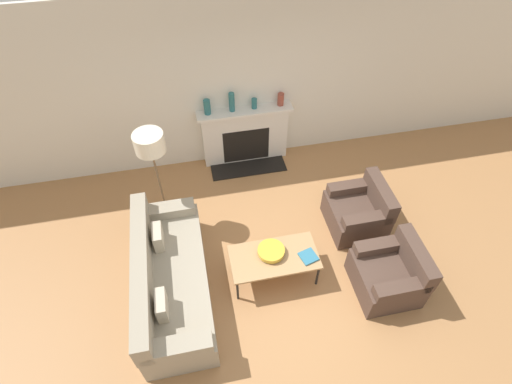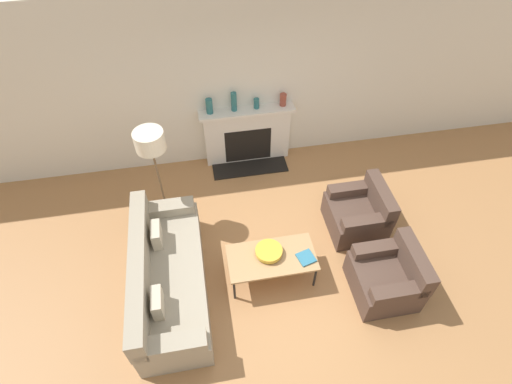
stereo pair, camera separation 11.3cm
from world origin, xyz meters
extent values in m
plane|color=#A87547|center=(0.00, 0.00, 0.00)|extent=(18.00, 18.00, 0.00)
cube|color=silver|center=(0.00, 2.75, 1.45)|extent=(18.00, 0.06, 2.90)
cube|color=silver|center=(-0.18, 2.62, 0.50)|extent=(1.44, 0.20, 1.00)
cube|color=black|center=(-0.18, 2.53, 0.37)|extent=(0.79, 0.04, 0.65)
cube|color=black|center=(-0.18, 2.34, 0.01)|extent=(1.30, 0.40, 0.02)
cube|color=silver|center=(-0.18, 2.59, 1.03)|extent=(1.56, 0.28, 0.05)
cube|color=#9E937F|center=(-1.58, 0.19, 0.23)|extent=(0.86, 2.20, 0.46)
cube|color=#9E937F|center=(-1.92, 0.19, 0.65)|extent=(0.20, 2.20, 0.39)
cube|color=#9E937F|center=(-1.58, -0.80, 0.54)|extent=(0.79, 0.22, 0.16)
cube|color=#9E937F|center=(-1.58, 1.18, 0.54)|extent=(0.79, 0.22, 0.16)
cube|color=#C0B49C|center=(-1.71, -0.31, 0.60)|extent=(0.12, 0.32, 0.28)
cube|color=#C0B49C|center=(-1.71, 0.69, 0.60)|extent=(0.12, 0.32, 0.28)
cube|color=#4C382D|center=(1.15, -0.31, 0.21)|extent=(0.78, 0.82, 0.43)
cube|color=#4C382D|center=(1.46, -0.31, 0.60)|extent=(0.18, 0.82, 0.35)
cube|color=#4C382D|center=(1.15, 0.02, 0.50)|extent=(0.70, 0.18, 0.15)
cube|color=#4C382D|center=(1.15, -0.63, 0.50)|extent=(0.70, 0.18, 0.15)
cube|color=#4C382D|center=(1.15, 0.78, 0.21)|extent=(0.78, 0.82, 0.43)
cube|color=#4C382D|center=(1.46, 0.78, 0.60)|extent=(0.18, 0.82, 0.35)
cube|color=#4C382D|center=(1.15, 1.11, 0.50)|extent=(0.70, 0.18, 0.15)
cube|color=#4C382D|center=(1.15, 0.46, 0.50)|extent=(0.70, 0.18, 0.15)
cube|color=tan|center=(-0.26, 0.17, 0.43)|extent=(1.16, 0.60, 0.03)
cylinder|color=black|center=(-0.80, -0.08, 0.21)|extent=(0.03, 0.03, 0.42)
cylinder|color=black|center=(0.28, -0.08, 0.21)|extent=(0.03, 0.03, 0.42)
cylinder|color=black|center=(-0.80, 0.43, 0.21)|extent=(0.03, 0.03, 0.42)
cylinder|color=black|center=(0.28, 0.43, 0.21)|extent=(0.03, 0.03, 0.42)
cylinder|color=gold|center=(-0.28, 0.23, 0.46)|extent=(0.13, 0.13, 0.02)
cylinder|color=gold|center=(-0.28, 0.23, 0.50)|extent=(0.36, 0.36, 0.06)
cube|color=teal|center=(0.18, 0.08, 0.46)|extent=(0.26, 0.26, 0.02)
cylinder|color=brown|center=(-1.63, 1.50, 0.01)|extent=(0.36, 0.36, 0.03)
cylinder|color=brown|center=(-1.63, 1.50, 0.73)|extent=(0.03, 0.03, 1.40)
cylinder|color=silver|center=(-1.63, 1.50, 1.53)|extent=(0.40, 0.40, 0.27)
cylinder|color=#28666B|center=(-0.77, 2.62, 1.18)|extent=(0.11, 0.11, 0.25)
cylinder|color=#28666B|center=(-0.38, 2.62, 1.21)|extent=(0.09, 0.09, 0.32)
cylinder|color=#28666B|center=(-0.02, 2.62, 1.14)|extent=(0.09, 0.09, 0.17)
cylinder|color=brown|center=(0.41, 2.62, 1.16)|extent=(0.11, 0.11, 0.20)
camera|label=1|loc=(-1.08, -2.63, 4.87)|focal=28.00mm
camera|label=2|loc=(-0.97, -2.66, 4.87)|focal=28.00mm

